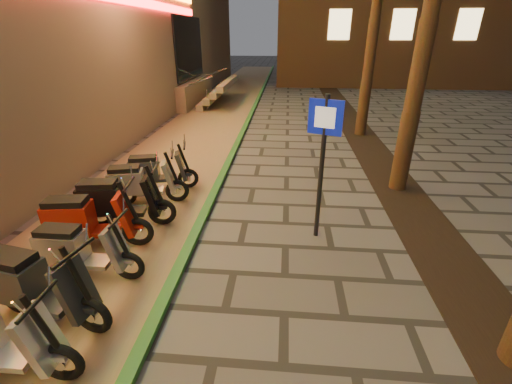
# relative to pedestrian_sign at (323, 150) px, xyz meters

# --- Properties ---
(parking_strip) EXTENTS (3.40, 60.00, 0.01)m
(parking_strip) POSITION_rel_pedestrian_sign_xyz_m (-4.01, 5.40, -1.72)
(parking_strip) COLOR #8C7251
(parking_strip) RESTS_ON ground
(green_curb) EXTENTS (0.18, 60.00, 0.10)m
(green_curb) POSITION_rel_pedestrian_sign_xyz_m (-2.31, 5.40, -1.67)
(green_curb) COLOR #2A6C28
(green_curb) RESTS_ON ground
(planting_strip) EXTENTS (1.20, 40.00, 0.02)m
(planting_strip) POSITION_rel_pedestrian_sign_xyz_m (2.19, 0.40, -1.71)
(planting_strip) COLOR black
(planting_strip) RESTS_ON ground
(pedestrian_sign) EXTENTS (0.55, 0.25, 2.66)m
(pedestrian_sign) POSITION_rel_pedestrian_sign_xyz_m (0.00, 0.00, 0.00)
(pedestrian_sign) COLOR black
(pedestrian_sign) RESTS_ON ground
(scooter_7) EXTENTS (1.84, 0.81, 1.29)m
(scooter_7) POSITION_rel_pedestrian_sign_xyz_m (-3.87, -2.45, -1.16)
(scooter_7) COLOR black
(scooter_7) RESTS_ON ground
(scooter_8) EXTENTS (1.62, 0.57, 1.15)m
(scooter_8) POSITION_rel_pedestrian_sign_xyz_m (-3.78, -1.56, -1.22)
(scooter_8) COLOR black
(scooter_8) RESTS_ON ground
(scooter_9) EXTENTS (1.82, 0.74, 1.28)m
(scooter_9) POSITION_rel_pedestrian_sign_xyz_m (-4.09, -0.75, -1.17)
(scooter_9) COLOR black
(scooter_9) RESTS_ON ground
(scooter_10) EXTENTS (1.83, 0.76, 1.29)m
(scooter_10) POSITION_rel_pedestrian_sign_xyz_m (-3.91, 0.01, -1.16)
(scooter_10) COLOR black
(scooter_10) RESTS_ON ground
(scooter_11) EXTENTS (1.70, 0.84, 1.20)m
(scooter_11) POSITION_rel_pedestrian_sign_xyz_m (-3.85, 0.99, -1.20)
(scooter_11) COLOR black
(scooter_11) RESTS_ON ground
(scooter_12) EXTENTS (1.63, 0.79, 1.15)m
(scooter_12) POSITION_rel_pedestrian_sign_xyz_m (-3.77, 1.78, -1.22)
(scooter_12) COLOR black
(scooter_12) RESTS_ON ground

